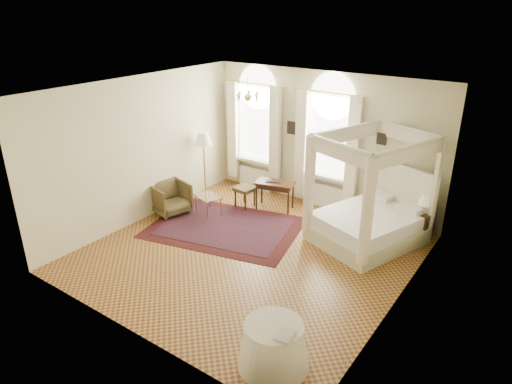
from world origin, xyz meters
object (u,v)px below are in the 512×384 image
canopy_bed (368,219)px  coffee_table (208,198)px  writing_desk (275,186)px  side_table (274,345)px  armchair (170,198)px  floor_lamp (203,142)px  nightstand (419,226)px  stool (245,190)px

canopy_bed → coffee_table: 3.78m
writing_desk → side_table: bearing=-57.2°
writing_desk → armchair: bearing=-139.7°
writing_desk → side_table: size_ratio=1.00×
floor_lamp → writing_desk: bearing=10.8°
writing_desk → side_table: writing_desk is taller
nightstand → floor_lamp: size_ratio=0.38×
writing_desk → side_table: 5.28m
side_table → nightstand: bearing=83.8°
nightstand → writing_desk: 3.43m
armchair → floor_lamp: bearing=14.5°
coffee_table → side_table: side_table is taller
nightstand → armchair: armchair is taller
coffee_table → floor_lamp: size_ratio=0.45×
armchair → side_table: bearing=-105.7°
armchair → coffee_table: armchair is taller
canopy_bed → floor_lamp: 4.54m
canopy_bed → armchair: bearing=-162.9°
armchair → side_table: 5.54m
nightstand → floor_lamp: (-5.32, -0.81, 1.13)m
canopy_bed → side_table: size_ratio=2.57×
coffee_table → armchair: bearing=-147.4°
armchair → stool: bearing=-28.8°
stool → floor_lamp: (-1.25, -0.06, 1.03)m
armchair → side_table: armchair is taller
coffee_table → writing_desk: bearing=44.6°
armchair → side_table: (4.79, -2.79, -0.04)m
side_table → armchair: bearing=149.8°
canopy_bed → floor_lamp: size_ratio=1.53×
armchair → floor_lamp: size_ratio=0.48×
nightstand → armchair: size_ratio=0.79×
nightstand → side_table: (-0.53, -4.87, 0.02)m
armchair → side_table: size_ratio=0.81×
nightstand → coffee_table: nightstand is taller
armchair → canopy_bed: bearing=-58.4°
canopy_bed → writing_desk: 2.53m
canopy_bed → writing_desk: bearing=173.8°
writing_desk → side_table: (2.86, -4.43, -0.26)m
nightstand → floor_lamp: floor_lamp is taller
nightstand → canopy_bed: bearing=-141.0°
coffee_table → canopy_bed: bearing=13.4°
stool → coffee_table: stool is taller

